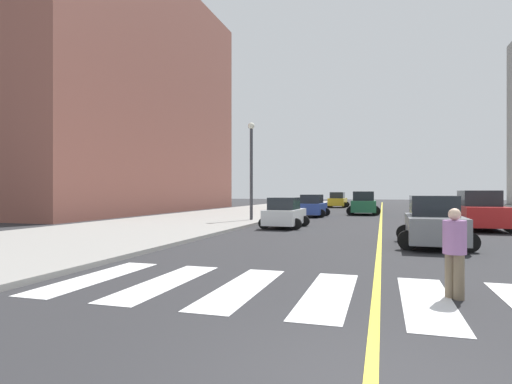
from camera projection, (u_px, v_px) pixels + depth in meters
sidewalk_kerb_west at (182, 222)px, 26.86m from camera, size 10.00×120.00×0.15m
crosswalk_paint at (376, 297)px, 8.01m from camera, size 13.50×4.00×0.01m
lane_divider_paint at (382, 212)px, 42.48m from camera, size 0.16×80.00×0.01m
low_rise_brick_west at (106, 98)px, 43.57m from camera, size 16.00×32.00×23.45m
car_white_nearest at (285, 214)px, 23.51m from camera, size 2.39×3.80×1.69m
car_red_second at (480, 211)px, 22.24m from camera, size 2.92×4.66×2.08m
car_black_third at (364, 202)px, 48.10m from camera, size 2.66×4.23×1.88m
car_gray_fourth at (434, 223)px, 15.51m from camera, size 2.65×4.20×1.87m
car_blue_fifth at (312, 206)px, 33.89m from camera, size 2.55×4.03×1.79m
car_green_sixth at (363, 204)px, 37.03m from camera, size 2.97×4.64×2.04m
car_yellow_seventh at (338, 200)px, 53.81m from camera, size 2.79×4.42×1.96m
pedestrian_crossing at (455, 249)px, 7.91m from camera, size 0.42×0.42×1.70m
street_lamp at (251, 161)px, 27.94m from camera, size 0.44×0.44×6.47m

